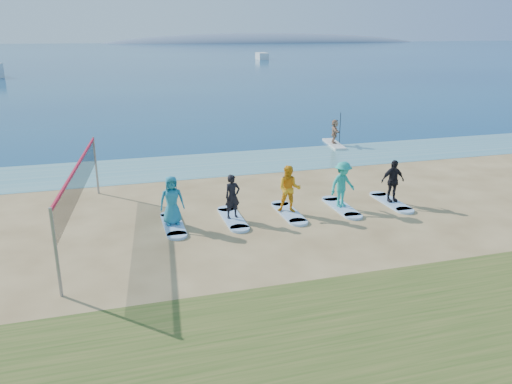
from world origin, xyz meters
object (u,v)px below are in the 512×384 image
object	(u,v)px
boat_offshore_b	(262,59)
student_4	(393,181)
student_1	(232,196)
surfboard_2	(289,213)
student_2	(289,189)
paddleboard	(334,144)
student_0	(172,200)
surfboard_4	(391,202)
surfboard_3	(341,207)
volleyball_net	(79,180)
student_3	(343,184)
surfboard_1	(233,219)
surfboard_0	(173,225)
paddleboarder	(335,131)

from	to	relation	value
boat_offshore_b	student_4	world-z (taller)	student_4
student_1	surfboard_2	distance (m)	2.39
student_2	paddleboard	bearing A→B (deg)	79.99
student_0	student_4	size ratio (longest dim) A/B	1.03
surfboard_4	student_4	distance (m)	0.91
paddleboard	student_4	xyz separation A→B (m)	(-2.45, -10.79, 0.90)
surfboard_3	surfboard_4	size ratio (longest dim) A/B	1.00
student_0	student_2	xyz separation A→B (m)	(4.45, 0.00, 0.02)
volleyball_net	student_3	world-z (taller)	volleyball_net
student_3	surfboard_1	bearing A→B (deg)	162.26
surfboard_0	student_0	size ratio (longest dim) A/B	1.23
student_3	student_1	bearing A→B (deg)	162.26
student_3	student_4	bearing A→B (deg)	-17.74
boat_offshore_b	surfboard_0	distance (m)	113.56
boat_offshore_b	paddleboard	bearing A→B (deg)	-97.85
surfboard_2	surfboard_3	distance (m)	2.23
paddleboard	student_4	world-z (taller)	student_4
paddleboarder	student_3	world-z (taller)	student_3
student_1	surfboard_0	bearing A→B (deg)	167.33
paddleboard	surfboard_1	world-z (taller)	paddleboard
surfboard_1	surfboard_4	xyz separation A→B (m)	(6.68, 0.00, 0.00)
surfboard_2	surfboard_4	size ratio (longest dim) A/B	1.00
paddleboard	student_0	size ratio (longest dim) A/B	1.68
surfboard_0	student_3	distance (m)	6.75
student_0	surfboard_0	bearing A→B (deg)	0.00
boat_offshore_b	student_4	distance (m)	111.04
surfboard_0	student_0	xyz separation A→B (m)	(0.00, 0.00, 0.94)
surfboard_1	student_3	distance (m)	4.56
surfboard_0	surfboard_1	size ratio (longest dim) A/B	1.00
student_3	student_4	distance (m)	2.23
surfboard_3	surfboard_4	bearing A→B (deg)	0.00
student_1	student_4	distance (m)	6.68
surfboard_1	surfboard_3	xyz separation A→B (m)	(4.45, 0.00, 0.00)
student_2	surfboard_3	distance (m)	2.42
paddleboard	surfboard_1	size ratio (longest dim) A/B	1.36
boat_offshore_b	student_4	size ratio (longest dim) A/B	3.85
surfboard_3	student_4	size ratio (longest dim) A/B	1.27
volleyball_net	boat_offshore_b	bearing A→B (deg)	69.86
paddleboard	surfboard_3	distance (m)	11.76
student_3	volleyball_net	bearing A→B (deg)	160.72
student_0	surfboard_1	world-z (taller)	student_0
student_0	surfboard_2	xyz separation A→B (m)	(4.45, 0.00, -0.94)
surfboard_4	paddleboarder	bearing A→B (deg)	77.20
boat_offshore_b	surfboard_0	bearing A→B (deg)	-102.05
student_3	student_0	bearing A→B (deg)	162.26
student_0	student_2	world-z (taller)	student_2
student_2	surfboard_3	bearing A→B (deg)	22.61
surfboard_1	paddleboard	bearing A→B (deg)	49.75
volleyball_net	surfboard_1	distance (m)	5.61
volleyball_net	surfboard_3	bearing A→B (deg)	-1.54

